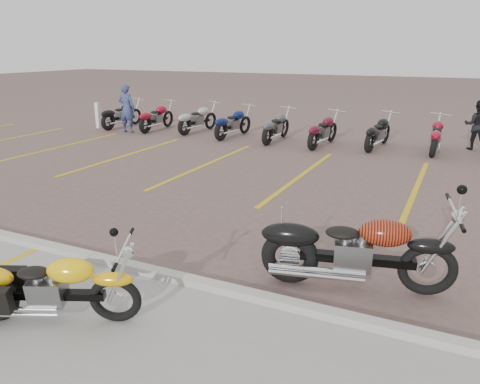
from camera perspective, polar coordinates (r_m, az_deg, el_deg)
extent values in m
plane|color=brown|center=(8.19, -1.52, -4.61)|extent=(100.00, 100.00, 0.00)
cube|color=#ADAAA3|center=(6.60, -9.57, -9.85)|extent=(60.00, 0.18, 0.12)
torus|color=black|center=(5.64, -14.81, -12.52)|extent=(0.59, 0.34, 0.60)
cube|color=black|center=(5.85, -21.69, -11.49)|extent=(1.13, 0.59, 0.09)
cube|color=slate|center=(5.84, -22.17, -10.98)|extent=(0.46, 0.41, 0.31)
ellipsoid|color=yellow|center=(5.61, -19.62, -8.73)|extent=(0.61, 0.49, 0.28)
ellipsoid|color=black|center=(5.78, -23.53, -8.78)|extent=(0.42, 0.36, 0.11)
torus|color=black|center=(6.41, 21.81, -8.85)|extent=(0.73, 0.28, 0.72)
torus|color=black|center=(6.33, 6.11, -7.95)|extent=(0.79, 0.36, 0.77)
cube|color=black|center=(6.28, 14.04, -7.93)|extent=(1.44, 0.46, 0.11)
cube|color=slate|center=(6.25, 13.57, -7.35)|extent=(0.53, 0.43, 0.38)
ellipsoid|color=black|center=(6.15, 17.22, -4.70)|extent=(0.71, 0.49, 0.33)
ellipsoid|color=black|center=(6.14, 12.41, -4.80)|extent=(0.49, 0.38, 0.13)
imported|color=navy|center=(18.13, -13.63, 9.87)|extent=(0.69, 0.49, 1.78)
imported|color=black|center=(16.29, 26.93, 7.28)|extent=(0.76, 0.61, 1.53)
cube|color=white|center=(19.51, -16.93, 8.93)|extent=(0.15, 0.15, 1.00)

